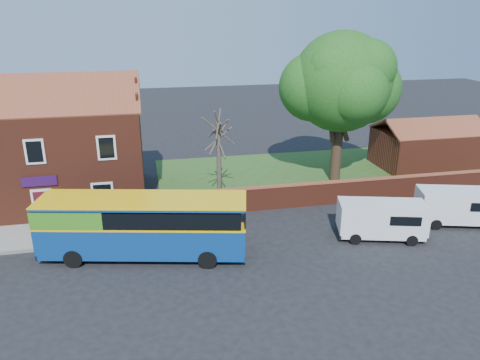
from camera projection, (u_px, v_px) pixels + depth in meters
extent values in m
plane|color=black|center=(170.00, 276.00, 22.87)|extent=(120.00, 120.00, 0.00)
cube|color=gray|center=(40.00, 236.00, 26.80)|extent=(18.00, 3.50, 0.12)
cube|color=slate|center=(34.00, 250.00, 25.18)|extent=(18.00, 0.15, 0.14)
cube|color=#426B28|center=(323.00, 173.00, 37.31)|extent=(26.00, 12.00, 0.04)
cube|color=maroon|center=(50.00, 154.00, 31.00)|extent=(12.00, 8.00, 6.50)
cube|color=brown|center=(34.00, 95.00, 27.71)|extent=(12.30, 4.08, 2.16)
cube|color=brown|center=(46.00, 85.00, 31.39)|extent=(12.30, 4.08, 2.16)
cube|color=black|center=(35.00, 152.00, 26.83)|extent=(1.10, 0.06, 1.50)
cube|color=#4C0F19|center=(43.00, 208.00, 28.01)|extent=(0.95, 0.04, 2.10)
cube|color=silver|center=(43.00, 207.00, 28.01)|extent=(1.20, 0.06, 2.30)
cube|color=#2E0E3F|center=(39.00, 181.00, 27.42)|extent=(2.00, 0.06, 0.60)
cube|color=maroon|center=(356.00, 191.00, 31.54)|extent=(22.00, 0.30, 1.50)
cube|color=brown|center=(357.00, 180.00, 31.27)|extent=(22.00, 0.38, 0.10)
cube|color=maroon|center=(427.00, 149.00, 38.53)|extent=(8.00, 5.00, 3.00)
cube|color=brown|center=(440.00, 128.00, 36.68)|extent=(8.20, 2.56, 1.24)
cube|color=brown|center=(422.00, 121.00, 38.98)|extent=(8.20, 2.56, 1.24)
cube|color=navy|center=(144.00, 235.00, 24.40)|extent=(10.90, 4.87, 1.68)
cube|color=yellow|center=(143.00, 220.00, 24.12)|extent=(10.92, 4.89, 0.10)
cube|color=black|center=(142.00, 211.00, 23.94)|extent=(10.49, 4.80, 0.84)
cube|color=#419320|center=(75.00, 211.00, 23.99)|extent=(4.09, 3.40, 0.90)
cube|color=navy|center=(142.00, 201.00, 23.75)|extent=(10.90, 4.87, 0.14)
cube|color=yellow|center=(142.00, 199.00, 23.72)|extent=(10.95, 4.92, 0.06)
cylinder|color=black|center=(73.00, 259.00, 23.53)|extent=(0.99, 0.48, 0.95)
cylinder|color=black|center=(89.00, 236.00, 25.86)|extent=(0.99, 0.48, 0.95)
cylinder|color=black|center=(207.00, 259.00, 23.45)|extent=(0.99, 0.48, 0.95)
cylinder|color=black|center=(211.00, 237.00, 25.78)|extent=(0.99, 0.48, 0.95)
cube|color=white|center=(381.00, 218.00, 26.37)|extent=(5.14, 3.11, 1.83)
cube|color=black|center=(421.00, 214.00, 26.14)|extent=(0.51, 1.60, 0.72)
cube|color=black|center=(422.00, 232.00, 26.51)|extent=(0.60, 1.88, 0.23)
cylinder|color=black|center=(355.00, 239.00, 25.91)|extent=(0.67, 0.38, 0.63)
cylinder|color=black|center=(350.00, 225.00, 27.60)|extent=(0.67, 0.38, 0.63)
cylinder|color=black|center=(412.00, 240.00, 25.74)|extent=(0.67, 0.38, 0.63)
cylinder|color=black|center=(403.00, 226.00, 27.43)|extent=(0.67, 0.38, 0.63)
cube|color=white|center=(460.00, 205.00, 28.10)|extent=(5.22, 3.20, 1.85)
cylinder|color=black|center=(436.00, 224.00, 27.65)|extent=(0.68, 0.39, 0.64)
cylinder|color=black|center=(426.00, 212.00, 29.37)|extent=(0.68, 0.39, 0.64)
cylinder|color=black|center=(478.00, 213.00, 29.17)|extent=(0.68, 0.39, 0.64)
cylinder|color=black|center=(336.00, 151.00, 35.04)|extent=(0.79, 0.79, 4.57)
sphere|color=#317624|center=(342.00, 82.00, 33.28)|extent=(7.15, 7.15, 7.15)
sphere|color=#317624|center=(365.00, 88.00, 34.25)|extent=(5.16, 5.16, 5.16)
sphere|color=#317624|center=(313.00, 87.00, 33.60)|extent=(4.96, 4.96, 4.96)
cylinder|color=#4C4238|center=(219.00, 163.00, 31.00)|extent=(0.31, 0.31, 5.45)
cylinder|color=#4C4238|center=(219.00, 134.00, 30.34)|extent=(0.32, 2.66, 2.14)
cylinder|color=#4C4238|center=(219.00, 137.00, 30.40)|extent=(1.39, 1.96, 1.96)
cylinder|color=#4C4238|center=(218.00, 131.00, 30.27)|extent=(2.23, 1.02, 2.17)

